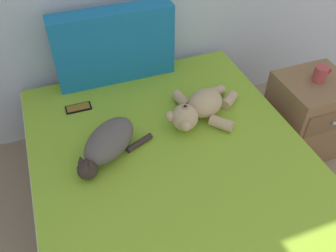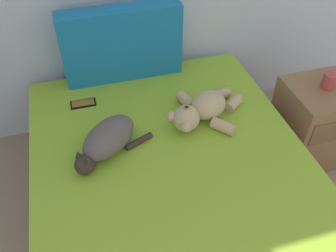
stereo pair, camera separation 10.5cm
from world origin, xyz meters
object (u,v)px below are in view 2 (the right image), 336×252
Objects in this scene: bed at (175,198)px; patterned_cushion at (122,44)px; nightstand at (314,123)px; cell_phone at (83,103)px; mug at (330,81)px; teddy_bear at (202,109)px; cat at (107,140)px.

patterned_cushion reaches higher than bed.
bed is 3.43× the size of nightstand.
nightstand is at bearing -13.78° from cell_phone.
bed is 0.78m from cell_phone.
patterned_cushion is at bearing 153.21° from mug.
mug is at bearing -1.52° from teddy_bear.
bed is at bearing -83.95° from patterned_cushion.
nightstand is (1.32, 0.07, -0.27)m from cat.
patterned_cushion reaches higher than mug.
cell_phone is 1.45m from mug.
teddy_bear is at bearing 178.48° from mug.
nightstand is at bearing -2.33° from teddy_bear.
nightstand is at bearing -129.02° from mug.
patterned_cushion is at bearing 152.59° from nightstand.
nightstand is 0.33m from mug.
mug reaches higher than teddy_bear.
nightstand is (1.40, -0.34, -0.21)m from cell_phone.
mug is (0.01, 0.01, 0.33)m from nightstand.
cat is 0.42m from cell_phone.
mug is at bearing 50.98° from nightstand.
nightstand is at bearing -27.41° from patterned_cushion.
teddy_bear is 3.28× the size of cell_phone.
mug is at bearing -13.29° from cell_phone.
patterned_cushion is 0.44m from cell_phone.
mug reaches higher than bed.
nightstand is (0.77, -0.03, -0.27)m from teddy_bear.
mug reaches higher than cell_phone.
mug reaches higher than cat.
mug is (1.32, 0.08, 0.05)m from cat.
cat reaches higher than cell_phone.
cat is (-0.21, -0.64, -0.16)m from patterned_cushion.
cat is at bearing -177.08° from nightstand.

